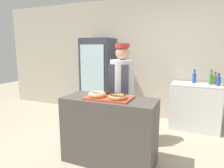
{
  "coord_description": "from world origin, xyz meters",
  "views": [
    {
      "loc": [
        1.05,
        -2.38,
        1.59
      ],
      "look_at": [
        0.0,
        0.1,
        1.11
      ],
      "focal_mm": 32.0,
      "sensor_mm": 36.0,
      "label": 1
    }
  ],
  "objects_px": {
    "brownie_back_left": "(107,93)",
    "bottle_blue_b": "(194,78)",
    "beverage_fridge": "(98,78)",
    "chest_freezer": "(195,106)",
    "brownie_back_right": "(119,94)",
    "donut_light_glaze": "(97,94)",
    "bottle_blue": "(218,81)",
    "bottle_green": "(211,79)",
    "baker_person": "(122,93)",
    "serving_tray": "(109,98)",
    "bottle_amber": "(215,79)",
    "donut_chocolate_glaze": "(118,96)"
  },
  "relations": [
    {
      "from": "chest_freezer",
      "to": "bottle_blue",
      "type": "bearing_deg",
      "value": -5.35
    },
    {
      "from": "brownie_back_left",
      "to": "baker_person",
      "type": "xyz_separation_m",
      "value": [
        0.05,
        0.48,
        -0.09
      ]
    },
    {
      "from": "serving_tray",
      "to": "donut_chocolate_glaze",
      "type": "height_order",
      "value": "donut_chocolate_glaze"
    },
    {
      "from": "serving_tray",
      "to": "brownie_back_left",
      "type": "distance_m",
      "value": 0.17
    },
    {
      "from": "donut_light_glaze",
      "to": "donut_chocolate_glaze",
      "type": "distance_m",
      "value": 0.3
    },
    {
      "from": "bottle_green",
      "to": "brownie_back_right",
      "type": "bearing_deg",
      "value": -126.08
    },
    {
      "from": "donut_light_glaze",
      "to": "chest_freezer",
      "type": "height_order",
      "value": "donut_light_glaze"
    },
    {
      "from": "serving_tray",
      "to": "brownie_back_right",
      "type": "relative_size",
      "value": 7.7
    },
    {
      "from": "serving_tray",
      "to": "baker_person",
      "type": "distance_m",
      "value": 0.62
    },
    {
      "from": "chest_freezer",
      "to": "bottle_blue",
      "type": "height_order",
      "value": "bottle_blue"
    },
    {
      "from": "beverage_fridge",
      "to": "bottle_blue",
      "type": "height_order",
      "value": "beverage_fridge"
    },
    {
      "from": "brownie_back_right",
      "to": "serving_tray",
      "type": "bearing_deg",
      "value": -126.07
    },
    {
      "from": "serving_tray",
      "to": "bottle_green",
      "type": "bearing_deg",
      "value": 53.92
    },
    {
      "from": "donut_light_glaze",
      "to": "bottle_blue",
      "type": "distance_m",
      "value": 2.41
    },
    {
      "from": "beverage_fridge",
      "to": "bottle_amber",
      "type": "distance_m",
      "value": 2.47
    },
    {
      "from": "serving_tray",
      "to": "bottle_amber",
      "type": "distance_m",
      "value": 2.39
    },
    {
      "from": "bottle_amber",
      "to": "bottle_blue_b",
      "type": "bearing_deg",
      "value": -173.43
    },
    {
      "from": "bottle_blue",
      "to": "beverage_fridge",
      "type": "bearing_deg",
      "value": 179.36
    },
    {
      "from": "serving_tray",
      "to": "bottle_blue_b",
      "type": "height_order",
      "value": "bottle_blue_b"
    },
    {
      "from": "brownie_back_right",
      "to": "brownie_back_left",
      "type": "bearing_deg",
      "value": 180.0
    },
    {
      "from": "beverage_fridge",
      "to": "chest_freezer",
      "type": "distance_m",
      "value": 2.18
    },
    {
      "from": "bottle_blue_b",
      "to": "bottle_green",
      "type": "bearing_deg",
      "value": -14.25
    },
    {
      "from": "chest_freezer",
      "to": "bottle_amber",
      "type": "height_order",
      "value": "bottle_amber"
    },
    {
      "from": "brownie_back_left",
      "to": "bottle_blue_b",
      "type": "xyz_separation_m",
      "value": [
        1.13,
        1.76,
        0.04
      ]
    },
    {
      "from": "donut_chocolate_glaze",
      "to": "bottle_blue",
      "type": "bearing_deg",
      "value": 54.23
    },
    {
      "from": "chest_freezer",
      "to": "bottle_blue",
      "type": "distance_m",
      "value": 0.65
    },
    {
      "from": "donut_chocolate_glaze",
      "to": "beverage_fridge",
      "type": "distance_m",
      "value": 2.19
    },
    {
      "from": "baker_person",
      "to": "serving_tray",
      "type": "bearing_deg",
      "value": -86.03
    },
    {
      "from": "serving_tray",
      "to": "bottle_blue_b",
      "type": "xyz_separation_m",
      "value": [
        1.03,
        1.89,
        0.07
      ]
    },
    {
      "from": "donut_light_glaze",
      "to": "baker_person",
      "type": "relative_size",
      "value": 0.14
    },
    {
      "from": "bottle_green",
      "to": "bottle_blue_b",
      "type": "height_order",
      "value": "bottle_green"
    },
    {
      "from": "brownie_back_left",
      "to": "bottle_blue",
      "type": "distance_m",
      "value": 2.23
    },
    {
      "from": "bottle_green",
      "to": "bottle_blue_b",
      "type": "bearing_deg",
      "value": 165.75
    },
    {
      "from": "donut_chocolate_glaze",
      "to": "bottle_blue",
      "type": "xyz_separation_m",
      "value": [
        1.3,
        1.8,
        0.01
      ]
    },
    {
      "from": "serving_tray",
      "to": "brownie_back_left",
      "type": "xyz_separation_m",
      "value": [
        -0.1,
        0.13,
        0.03
      ]
    },
    {
      "from": "bottle_blue_b",
      "to": "brownie_back_right",
      "type": "bearing_deg",
      "value": -117.9
    },
    {
      "from": "brownie_back_right",
      "to": "bottle_amber",
      "type": "xyz_separation_m",
      "value": [
        1.31,
        1.81,
        0.03
      ]
    },
    {
      "from": "brownie_back_right",
      "to": "donut_light_glaze",
      "type": "bearing_deg",
      "value": -141.82
    },
    {
      "from": "baker_person",
      "to": "bottle_blue",
      "type": "distance_m",
      "value": 1.87
    },
    {
      "from": "brownie_back_left",
      "to": "bottle_amber",
      "type": "xyz_separation_m",
      "value": [
        1.5,
        1.81,
        0.03
      ]
    },
    {
      "from": "baker_person",
      "to": "bottle_green",
      "type": "height_order",
      "value": "baker_person"
    },
    {
      "from": "serving_tray",
      "to": "bottle_amber",
      "type": "height_order",
      "value": "bottle_amber"
    },
    {
      "from": "brownie_back_left",
      "to": "chest_freezer",
      "type": "distance_m",
      "value": 2.08
    },
    {
      "from": "brownie_back_left",
      "to": "baker_person",
      "type": "relative_size",
      "value": 0.05
    },
    {
      "from": "beverage_fridge",
      "to": "bottle_blue",
      "type": "xyz_separation_m",
      "value": [
        2.51,
        -0.03,
        0.09
      ]
    },
    {
      "from": "brownie_back_right",
      "to": "beverage_fridge",
      "type": "distance_m",
      "value": 2.0
    },
    {
      "from": "brownie_back_left",
      "to": "beverage_fridge",
      "type": "xyz_separation_m",
      "value": [
        -0.96,
        1.64,
        -0.06
      ]
    },
    {
      "from": "bottle_green",
      "to": "bottle_amber",
      "type": "bearing_deg",
      "value": 56.92
    },
    {
      "from": "beverage_fridge",
      "to": "bottle_green",
      "type": "bearing_deg",
      "value": 1.18
    },
    {
      "from": "chest_freezer",
      "to": "beverage_fridge",
      "type": "bearing_deg",
      "value": -179.82
    }
  ]
}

